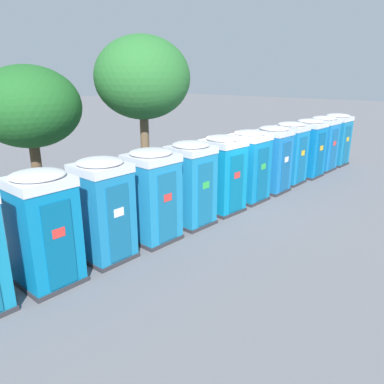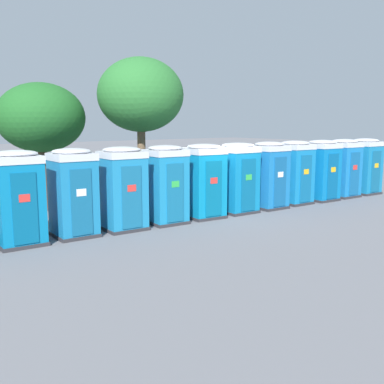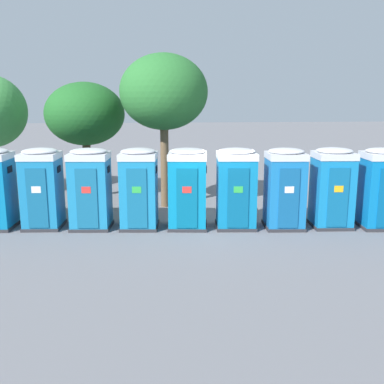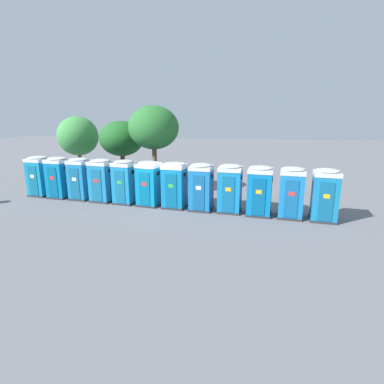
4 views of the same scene
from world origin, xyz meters
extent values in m
plane|color=slate|center=(0.00, 0.00, 0.00)|extent=(120.00, 120.00, 0.00)
cube|color=#2D2D33|center=(-8.41, 0.42, 0.05)|extent=(1.28, 1.28, 0.10)
cube|color=#137EAA|center=(-8.41, 0.42, 1.15)|extent=(1.22, 1.22, 2.10)
cube|color=#0F6285|center=(-8.45, -0.16, 1.07)|extent=(0.63, 0.07, 1.85)
cube|color=white|center=(-8.46, -0.18, 1.35)|extent=(0.28, 0.03, 0.20)
cube|color=black|center=(-7.83, 0.38, 1.89)|extent=(0.05, 0.36, 0.20)
cube|color=silver|center=(-8.41, 0.42, 2.30)|extent=(1.25, 1.25, 0.20)
ellipsoid|color=silver|center=(-8.41, 0.42, 2.45)|extent=(1.19, 1.19, 0.18)
cube|color=#2D2D33|center=(-6.89, 0.24, 0.05)|extent=(1.27, 1.26, 0.10)
cube|color=#0A71A9|center=(-6.89, 0.24, 1.15)|extent=(1.21, 1.20, 2.10)
cube|color=#085884|center=(-6.93, -0.34, 1.07)|extent=(0.63, 0.07, 1.85)
cube|color=red|center=(-6.93, -0.36, 1.35)|extent=(0.28, 0.02, 0.20)
cube|color=black|center=(-6.31, 0.21, 1.89)|extent=(0.04, 0.36, 0.20)
cube|color=silver|center=(-6.89, 0.24, 2.30)|extent=(1.25, 1.24, 0.20)
ellipsoid|color=silver|center=(-6.89, 0.24, 2.45)|extent=(1.19, 1.18, 0.18)
cube|color=#2D2D33|center=(-5.36, 0.18, 0.05)|extent=(1.22, 1.26, 0.10)
cube|color=#1775AC|center=(-5.36, 0.18, 1.15)|extent=(1.17, 1.20, 2.10)
cube|color=#125B86|center=(-5.39, -0.41, 1.07)|extent=(0.61, 0.06, 1.85)
cube|color=white|center=(-5.39, -0.42, 1.35)|extent=(0.28, 0.02, 0.20)
cube|color=black|center=(-4.80, 0.15, 1.89)|extent=(0.04, 0.36, 0.20)
cube|color=silver|center=(-5.36, 0.18, 2.30)|extent=(1.20, 1.24, 0.20)
ellipsoid|color=silver|center=(-5.36, 0.18, 2.45)|extent=(1.14, 1.18, 0.18)
cube|color=#2D2D33|center=(-3.84, 0.01, 0.05)|extent=(1.32, 1.29, 0.10)
cube|color=#1A7DB3|center=(-3.84, 0.01, 1.15)|extent=(1.25, 1.22, 2.10)
cube|color=#14618C|center=(-3.88, -0.58, 1.07)|extent=(0.64, 0.08, 1.85)
cube|color=red|center=(-3.88, -0.59, 1.35)|extent=(0.28, 0.03, 0.20)
cube|color=black|center=(-3.24, -0.04, 1.89)|extent=(0.05, 0.36, 0.20)
cube|color=silver|center=(-3.84, 0.01, 2.30)|extent=(1.29, 1.26, 0.20)
ellipsoid|color=silver|center=(-3.84, 0.01, 2.45)|extent=(1.23, 1.20, 0.18)
cube|color=#2D2D33|center=(-2.31, -0.12, 0.05)|extent=(1.27, 1.30, 0.10)
cube|color=#187EB5|center=(-2.31, -0.12, 1.15)|extent=(1.21, 1.24, 2.10)
cube|color=#12628D|center=(-2.37, -0.70, 1.07)|extent=(0.61, 0.09, 1.85)
cube|color=green|center=(-2.37, -0.72, 1.35)|extent=(0.28, 0.03, 0.20)
cube|color=black|center=(-1.75, -0.17, 1.89)|extent=(0.06, 0.36, 0.20)
cube|color=silver|center=(-2.31, -0.12, 2.30)|extent=(1.24, 1.27, 0.20)
ellipsoid|color=silver|center=(-2.31, -0.12, 2.45)|extent=(1.18, 1.21, 0.18)
cube|color=#2D2D33|center=(-0.79, -0.24, 0.05)|extent=(1.34, 1.33, 0.10)
cube|color=#0A7EB3|center=(-0.79, -0.24, 1.15)|extent=(1.28, 1.27, 2.10)
cube|color=#08628B|center=(-0.85, -0.82, 1.07)|extent=(0.63, 0.10, 1.85)
cube|color=red|center=(-0.86, -0.84, 1.35)|extent=(0.28, 0.04, 0.20)
cube|color=black|center=(-0.20, -0.31, 1.89)|extent=(0.07, 0.36, 0.20)
cube|color=silver|center=(-0.79, -0.24, 2.30)|extent=(1.32, 1.30, 0.20)
ellipsoid|color=silver|center=(-0.79, -0.24, 2.45)|extent=(1.25, 1.24, 0.18)
cube|color=#2D2D33|center=(0.74, -0.35, 0.05)|extent=(1.32, 1.29, 0.10)
cube|color=#0D75AF|center=(0.74, -0.35, 1.15)|extent=(1.26, 1.23, 2.10)
cube|color=#0A5B89|center=(0.70, -0.93, 1.07)|extent=(0.65, 0.08, 1.85)
cube|color=green|center=(0.69, -0.95, 1.35)|extent=(0.28, 0.03, 0.20)
cube|color=black|center=(1.34, -0.40, 1.89)|extent=(0.05, 0.36, 0.20)
cube|color=silver|center=(0.74, -0.35, 2.30)|extent=(1.30, 1.26, 0.20)
ellipsoid|color=silver|center=(0.74, -0.35, 2.45)|extent=(1.24, 1.20, 0.18)
cube|color=#2D2D33|center=(2.26, -0.51, 0.05)|extent=(1.26, 1.27, 0.10)
cube|color=#176FB7|center=(2.26, -0.51, 1.15)|extent=(1.20, 1.21, 2.10)
cube|color=#12568E|center=(2.23, -1.09, 1.07)|extent=(0.62, 0.07, 1.85)
cube|color=white|center=(2.23, -1.11, 1.35)|extent=(0.28, 0.03, 0.20)
cube|color=black|center=(2.84, -0.54, 1.89)|extent=(0.05, 0.36, 0.20)
cube|color=silver|center=(2.26, -0.51, 2.30)|extent=(1.23, 1.24, 0.20)
ellipsoid|color=silver|center=(2.26, -0.51, 2.45)|extent=(1.17, 1.18, 0.18)
cube|color=#2D2D33|center=(3.80, -0.53, 0.05)|extent=(1.28, 1.27, 0.10)
cube|color=#1279BA|center=(3.80, -0.53, 1.15)|extent=(1.21, 1.21, 2.10)
cube|color=#0E5E91|center=(3.76, -1.11, 1.07)|extent=(0.63, 0.07, 1.85)
cube|color=yellow|center=(3.76, -1.13, 1.35)|extent=(0.28, 0.02, 0.20)
cube|color=black|center=(4.38, -0.56, 1.89)|extent=(0.05, 0.36, 0.20)
cube|color=silver|center=(3.80, -0.53, 2.30)|extent=(1.25, 1.24, 0.20)
ellipsoid|color=silver|center=(3.80, -0.53, 2.45)|extent=(1.19, 1.18, 0.18)
cube|color=#2D2D33|center=(5.32, -0.75, 0.05)|extent=(1.31, 1.29, 0.10)
cube|color=#0A6EB4|center=(5.32, -0.75, 1.15)|extent=(1.25, 1.23, 2.10)
cube|color=#08558C|center=(5.27, -1.33, 1.07)|extent=(0.64, 0.08, 1.85)
cube|color=yellow|center=(5.27, -1.35, 1.35)|extent=(0.28, 0.03, 0.20)
cube|color=black|center=(5.91, -0.79, 1.89)|extent=(0.05, 0.36, 0.20)
cube|color=silver|center=(5.32, -0.75, 2.30)|extent=(1.29, 1.26, 0.20)
ellipsoid|color=silver|center=(5.32, -0.75, 2.45)|extent=(1.23, 1.20, 0.18)
cube|color=#2D2D33|center=(6.85, -0.82, 0.05)|extent=(1.29, 1.29, 0.10)
cube|color=#1673BC|center=(6.85, -0.82, 1.15)|extent=(1.23, 1.23, 2.10)
cube|color=#115993|center=(6.80, -1.40, 1.07)|extent=(0.62, 0.08, 1.85)
cube|color=red|center=(6.79, -1.42, 1.35)|extent=(0.28, 0.03, 0.20)
cube|color=black|center=(7.42, -0.87, 1.89)|extent=(0.05, 0.36, 0.20)
cube|color=silver|center=(6.85, -0.82, 2.30)|extent=(1.26, 1.27, 0.20)
ellipsoid|color=silver|center=(6.85, -0.82, 2.45)|extent=(1.20, 1.21, 0.18)
cube|color=#2D2D33|center=(8.37, -0.96, 0.05)|extent=(1.31, 1.29, 0.10)
cube|color=#1575AB|center=(8.37, -0.96, 1.15)|extent=(1.24, 1.23, 2.10)
cube|color=#105B85|center=(8.32, -1.54, 1.07)|extent=(0.63, 0.08, 1.85)
cube|color=yellow|center=(8.32, -1.56, 1.35)|extent=(0.28, 0.03, 0.20)
cube|color=black|center=(8.96, -1.00, 1.89)|extent=(0.05, 0.36, 0.20)
cube|color=silver|center=(8.37, -0.96, 2.30)|extent=(1.28, 1.27, 0.20)
ellipsoid|color=silver|center=(8.37, -0.96, 2.45)|extent=(1.22, 1.21, 0.18)
cylinder|color=#4C3826|center=(-8.52, 5.22, 1.35)|extent=(0.26, 0.26, 2.70)
ellipsoid|color=#3D8C42|center=(-8.52, 5.22, 3.52)|extent=(3.07, 3.07, 2.98)
cylinder|color=brown|center=(-1.42, 2.63, 1.76)|extent=(0.31, 0.31, 3.52)
ellipsoid|color=#286B2D|center=(-1.42, 2.63, 4.27)|extent=(3.20, 3.20, 2.74)
cylinder|color=brown|center=(-4.54, 4.46, 1.37)|extent=(0.33, 0.33, 2.74)
ellipsoid|color=#1E5B23|center=(-4.54, 4.46, 3.43)|extent=(3.16, 3.16, 2.51)
camera|label=1|loc=(-10.73, -6.71, 4.40)|focal=35.00mm
camera|label=2|loc=(-10.78, -11.74, 3.25)|focal=42.00mm
camera|label=3|loc=(-1.87, -14.04, 4.09)|focal=42.00mm
camera|label=4|loc=(5.09, -15.86, 4.81)|focal=28.00mm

